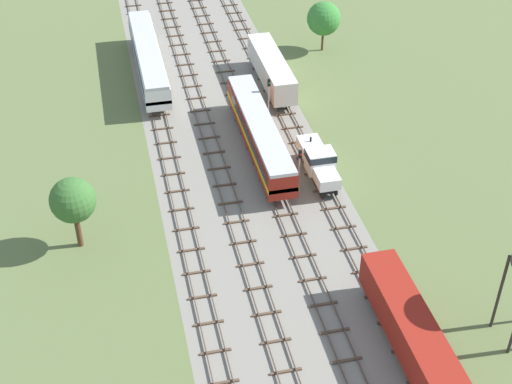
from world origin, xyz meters
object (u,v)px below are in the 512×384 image
(freight_boxcar_centre_near, at_px, (409,327))
(freight_boxcar_centre_far, at_px, (271,68))
(signal_post_nearest, at_px, (299,163))
(shunter_loco_centre_mid, at_px, (319,161))
(signal_post_near, at_px, (269,95))
(diesel_railcar_centre_left_midfar, at_px, (260,132))
(passenger_coach_far_left_farther, at_px, (148,57))

(freight_boxcar_centre_near, bearing_deg, freight_boxcar_centre_far, 90.00)
(freight_boxcar_centre_far, xyz_separation_m, signal_post_nearest, (-2.36, -20.92, 0.48))
(shunter_loco_centre_mid, xyz_separation_m, freight_boxcar_centre_far, (0.01, 19.67, 0.44))
(freight_boxcar_centre_far, bearing_deg, signal_post_near, -105.98)
(signal_post_nearest, xyz_separation_m, signal_post_near, (0.00, 12.68, 0.63))
(freight_boxcar_centre_near, distance_m, signal_post_nearest, 22.08)
(signal_post_near, bearing_deg, diesel_railcar_centre_left_midfar, -112.04)
(freight_boxcar_centre_near, distance_m, freight_boxcar_centre_far, 42.86)
(diesel_railcar_centre_left_midfar, distance_m, signal_post_near, 6.34)
(shunter_loco_centre_mid, distance_m, signal_post_nearest, 2.82)
(signal_post_nearest, distance_m, signal_post_near, 12.70)
(diesel_railcar_centre_left_midfar, distance_m, signal_post_nearest, 7.27)
(freight_boxcar_centre_near, height_order, signal_post_nearest, signal_post_nearest)
(passenger_coach_far_left_farther, bearing_deg, freight_boxcar_centre_far, -23.15)
(freight_boxcar_centre_near, xyz_separation_m, freight_boxcar_centre_far, (0.00, 42.86, 0.00))
(freight_boxcar_centre_far, height_order, signal_post_nearest, signal_post_nearest)
(passenger_coach_far_left_farther, xyz_separation_m, signal_post_near, (11.76, -14.27, 0.94))
(shunter_loco_centre_mid, bearing_deg, passenger_coach_far_left_farther, 118.77)
(signal_post_near, bearing_deg, freight_boxcar_centre_far, 74.02)
(signal_post_nearest, bearing_deg, signal_post_near, 90.00)
(signal_post_nearest, bearing_deg, freight_boxcar_centre_near, -83.86)
(diesel_railcar_centre_left_midfar, xyz_separation_m, signal_post_nearest, (2.35, -6.87, 0.33))
(freight_boxcar_centre_far, height_order, signal_post_near, signal_post_near)
(passenger_coach_far_left_farther, bearing_deg, diesel_railcar_centre_left_midfar, -64.90)
(freight_boxcar_centre_near, bearing_deg, signal_post_near, 93.90)
(freight_boxcar_centre_far, xyz_separation_m, passenger_coach_far_left_farther, (-14.12, 6.04, 0.16))
(passenger_coach_far_left_farther, bearing_deg, signal_post_near, -50.51)
(freight_boxcar_centre_far, relative_size, signal_post_near, 2.49)
(diesel_railcar_centre_left_midfar, relative_size, freight_boxcar_centre_far, 1.46)
(freight_boxcar_centre_near, height_order, freight_boxcar_centre_far, same)
(freight_boxcar_centre_near, relative_size, shunter_loco_centre_mid, 1.65)
(shunter_loco_centre_mid, distance_m, passenger_coach_far_left_farther, 29.33)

